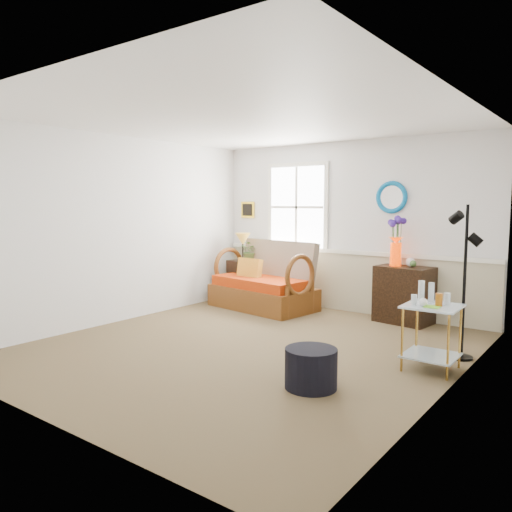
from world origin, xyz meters
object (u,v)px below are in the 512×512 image
Objects in this scene: lamp_stand at (242,280)px; cabinet at (404,295)px; floor_lamp at (464,283)px; side_table at (431,338)px; ottoman at (311,368)px; loveseat at (263,275)px.

lamp_stand is 0.88× the size of cabinet.
floor_lamp is (3.91, -1.13, 0.48)m from lamp_stand.
lamp_stand is 4.12m from side_table.
cabinet is (2.81, 0.09, 0.05)m from lamp_stand.
cabinet is 2.02m from side_table.
side_table is at bearing 58.34° from ottoman.
ottoman is at bearing -121.66° from side_table.
lamp_stand is at bearing 136.96° from ottoman.
side_table is (3.76, -1.70, -0.02)m from lamp_stand.
floor_lamp is (0.15, 0.57, 0.50)m from side_table.
floor_lamp is at bearing 75.15° from side_table.
floor_lamp is 3.49× the size of ottoman.
ottoman is at bearing -43.04° from lamp_stand.
cabinet is 1.20× the size of side_table.
ottoman is (-0.86, -1.72, -0.64)m from floor_lamp.
loveseat reaches higher than cabinet.
loveseat is 0.77m from lamp_stand.
cabinet is at bearing 117.88° from side_table.
cabinet reaches higher than ottoman.
loveseat is 3.48m from ottoman.
floor_lamp reaches higher than cabinet.
loveseat is at bearing 133.27° from ottoman.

